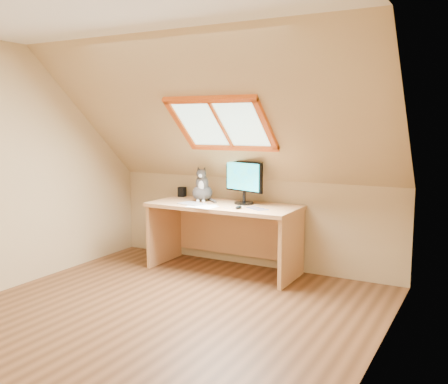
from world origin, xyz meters
The scene contains 10 objects.
ground centered at (0.00, 0.00, 0.00)m, with size 3.50×3.50×0.00m, color brown.
room_shell centered at (0.00, -0.09, 1.43)m, with size 3.52×3.52×2.41m.
desk centered at (-0.16, 1.45, 0.52)m, with size 1.65×0.72×0.75m.
monitor centered at (0.03, 1.49, 1.02)m, with size 0.50×0.22×0.47m.
cat centered at (-0.48, 1.45, 0.89)m, with size 0.29×0.32×0.40m.
desk_speaker centered at (-0.87, 1.63, 0.81)m, with size 0.08×0.08×0.12m, color black.
graphics_tablet centered at (-0.46, 1.21, 0.76)m, with size 0.27×0.19×0.01m, color #B2B2B7.
mouse centered at (0.12, 1.19, 0.77)m, with size 0.05×0.10×0.03m, color black.
papers centered at (-0.26, 1.12, 0.75)m, with size 0.33×0.27×0.00m.
cables centered at (0.19, 1.26, 0.76)m, with size 0.51×0.26×0.01m.
Camera 1 is at (2.41, -3.33, 1.63)m, focal length 40.00 mm.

